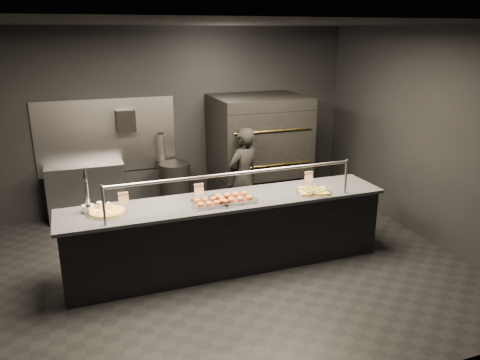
{
  "coord_description": "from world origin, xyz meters",
  "views": [
    {
      "loc": [
        -1.76,
        -5.18,
        2.92
      ],
      "look_at": [
        0.24,
        0.2,
        1.08
      ],
      "focal_mm": 35.0,
      "sensor_mm": 36.0,
      "label": 1
    }
  ],
  "objects": [
    {
      "name": "round_pizza",
      "position": [
        -1.45,
        0.04,
        0.94
      ],
      "size": [
        0.46,
        0.46,
        0.03
      ],
      "color": "silver",
      "rests_on": "service_counter"
    },
    {
      "name": "condiment_jar",
      "position": [
        -1.49,
        0.16,
        0.97
      ],
      "size": [
        0.16,
        0.06,
        0.1
      ],
      "color": "silver",
      "rests_on": "service_counter"
    },
    {
      "name": "square_pizza",
      "position": [
        1.13,
        -0.15,
        0.94
      ],
      "size": [
        0.46,
        0.46,
        0.05
      ],
      "color": "silver",
      "rests_on": "service_counter"
    },
    {
      "name": "fire_extinguisher",
      "position": [
        -0.35,
        2.4,
        1.06
      ],
      "size": [
        0.14,
        0.14,
        0.51
      ],
      "color": "#B2B2B7",
      "rests_on": "room"
    },
    {
      "name": "pizza_oven",
      "position": [
        1.2,
        1.9,
        0.97
      ],
      "size": [
        1.5,
        1.23,
        1.91
      ],
      "color": "black",
      "rests_on": "ground"
    },
    {
      "name": "tent_cards",
      "position": [
        -0.08,
        0.28,
        1.0
      ],
      "size": [
        2.64,
        0.04,
        0.15
      ],
      "color": "white",
      "rests_on": "service_counter"
    },
    {
      "name": "slider_tray_a",
      "position": [
        -0.24,
        -0.1,
        0.95
      ],
      "size": [
        0.52,
        0.45,
        0.07
      ],
      "color": "silver",
      "rests_on": "service_counter"
    },
    {
      "name": "beer_tap",
      "position": [
        -1.65,
        0.15,
        1.08
      ],
      "size": [
        0.14,
        0.21,
        0.56
      ],
      "color": "silver",
      "rests_on": "service_counter"
    },
    {
      "name": "service_counter",
      "position": [
        0.0,
        -0.0,
        0.46
      ],
      "size": [
        4.1,
        0.78,
        1.37
      ],
      "color": "black",
      "rests_on": "ground"
    },
    {
      "name": "trash_bin",
      "position": [
        -0.2,
        2.11,
        0.42
      ],
      "size": [
        0.51,
        0.51,
        0.85
      ],
      "primitive_type": "cylinder",
      "color": "black",
      "rests_on": "ground"
    },
    {
      "name": "towel_dispenser",
      "position": [
        -0.9,
        2.39,
        1.55
      ],
      "size": [
        0.3,
        0.2,
        0.35
      ],
      "primitive_type": "cube",
      "color": "black",
      "rests_on": "room"
    },
    {
      "name": "slider_tray_b",
      "position": [
        0.06,
        -0.07,
        0.95
      ],
      "size": [
        0.59,
        0.5,
        0.08
      ],
      "color": "silver",
      "rests_on": "service_counter"
    },
    {
      "name": "prep_shelf",
      "position": [
        -1.6,
        2.32,
        0.45
      ],
      "size": [
        1.2,
        0.35,
        0.9
      ],
      "primitive_type": "cube",
      "color": "#99999E",
      "rests_on": "ground"
    },
    {
      "name": "worker",
      "position": [
        0.67,
        1.21,
        0.78
      ],
      "size": [
        0.67,
        0.56,
        1.55
      ],
      "primitive_type": "imported",
      "rotation": [
        0.0,
        0.0,
        3.53
      ],
      "color": "black",
      "rests_on": "ground"
    },
    {
      "name": "room",
      "position": [
        -0.02,
        0.05,
        1.5
      ],
      "size": [
        6.04,
        6.0,
        3.0
      ],
      "color": "black",
      "rests_on": "ground"
    }
  ]
}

